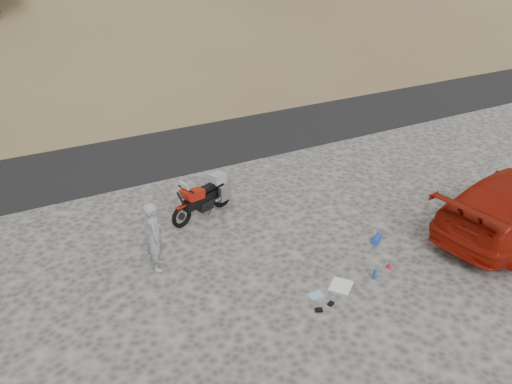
# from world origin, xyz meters

# --- Properties ---
(ground) EXTENTS (140.00, 140.00, 0.00)m
(ground) POSITION_xyz_m (0.00, 0.00, 0.00)
(ground) COLOR #403E3B
(ground) RESTS_ON ground
(road) EXTENTS (120.00, 7.00, 0.05)m
(road) POSITION_xyz_m (0.00, 9.00, 0.00)
(road) COLOR black
(road) RESTS_ON ground
(motorcycle) EXTENTS (2.09, 1.06, 1.30)m
(motorcycle) POSITION_xyz_m (-0.36, 2.87, 0.55)
(motorcycle) COLOR black
(motorcycle) RESTS_ON ground
(man) EXTENTS (0.58, 0.72, 1.74)m
(man) POSITION_xyz_m (-2.32, 1.15, 0.00)
(man) COLOR gray
(man) RESTS_ON ground
(gear_white_cloth) EXTENTS (0.68, 0.67, 0.02)m
(gear_white_cloth) POSITION_xyz_m (1.06, -1.47, 0.01)
(gear_white_cloth) COLOR white
(gear_white_cloth) RESTS_ON ground
(gear_blue_mat) EXTENTS (0.43, 0.37, 0.16)m
(gear_blue_mat) POSITION_xyz_m (2.95, -0.46, 0.08)
(gear_blue_mat) COLOR #1A469D
(gear_blue_mat) RESTS_ON ground
(gear_bottle) EXTENTS (0.12, 0.12, 0.25)m
(gear_bottle) POSITION_xyz_m (1.88, -1.62, 0.12)
(gear_bottle) COLOR #1A469D
(gear_bottle) RESTS_ON ground
(gear_funnel) EXTENTS (0.16, 0.16, 0.16)m
(gear_funnel) POSITION_xyz_m (2.46, -1.45, 0.08)
(gear_funnel) COLOR red
(gear_funnel) RESTS_ON ground
(gear_glove_a) EXTENTS (0.19, 0.17, 0.05)m
(gear_glove_a) POSITION_xyz_m (0.15, -1.91, 0.02)
(gear_glove_a) COLOR black
(gear_glove_a) RESTS_ON ground
(gear_glove_b) EXTENTS (0.16, 0.15, 0.05)m
(gear_glove_b) POSITION_xyz_m (0.49, -1.87, 0.02)
(gear_glove_b) COLOR black
(gear_glove_b) RESTS_ON ground
(gear_blue_cloth) EXTENTS (0.32, 0.23, 0.01)m
(gear_blue_cloth) POSITION_xyz_m (0.37, -1.48, 0.01)
(gear_blue_cloth) COLOR #85ADCD
(gear_blue_cloth) RESTS_ON ground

